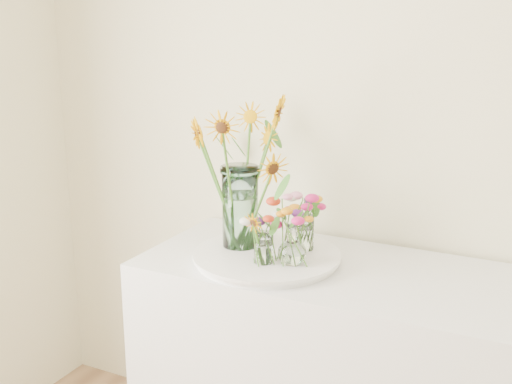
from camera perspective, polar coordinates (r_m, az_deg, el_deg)
tray at (r=2.19m, az=0.96°, el=-5.89°), size 0.48×0.48×0.02m
mason_jar at (r=2.22m, az=-1.42°, el=-1.34°), size 0.16×0.16×0.29m
sunflower_bouquet at (r=2.18m, az=-1.45°, el=1.90°), size 0.92×0.92×0.55m
small_vase_a at (r=2.09m, az=0.69°, el=-5.03°), size 0.08×0.08×0.11m
wildflower_posy_a at (r=2.07m, az=0.69°, el=-3.87°), size 0.18×0.18×0.20m
small_vase_b at (r=2.08m, az=3.22°, el=-4.72°), size 0.12×0.12×0.14m
wildflower_posy_b at (r=2.06m, az=3.24°, el=-3.54°), size 0.22×0.22×0.23m
small_vase_c at (r=2.21m, az=4.24°, el=-3.67°), size 0.07×0.07×0.12m
wildflower_posy_c at (r=2.20m, az=4.26°, el=-2.56°), size 0.18×0.18×0.21m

